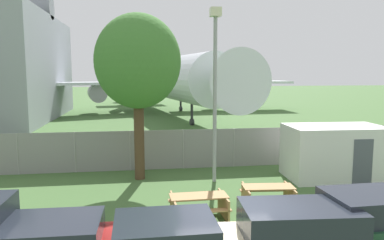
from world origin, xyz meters
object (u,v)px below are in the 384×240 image
object	(u,v)px
picnic_bench_open_grass	(199,204)
tree_behind_benches	(138,62)
picnic_bench_near_cabin	(268,194)
airplane	(162,78)
portable_cabin	(334,152)

from	to	relation	value
picnic_bench_open_grass	tree_behind_benches	xyz separation A→B (m)	(-1.84, 4.83, 4.63)
picnic_bench_near_cabin	tree_behind_benches	distance (m)	7.65
picnic_bench_near_cabin	picnic_bench_open_grass	size ratio (longest dim) A/B	1.00
airplane	tree_behind_benches	xyz separation A→B (m)	(-2.83, -27.36, 1.05)
airplane	picnic_bench_open_grass	distance (m)	32.40
picnic_bench_open_grass	tree_behind_benches	bearing A→B (deg)	110.90
airplane	tree_behind_benches	bearing A→B (deg)	-15.96
airplane	tree_behind_benches	distance (m)	27.53
tree_behind_benches	portable_cabin	bearing A→B (deg)	-7.29
portable_cabin	tree_behind_benches	bearing A→B (deg)	175.06
airplane	picnic_bench_open_grass	xyz separation A→B (m)	(-0.98, -32.19, -3.58)
airplane	picnic_bench_open_grass	size ratio (longest dim) A/B	22.48
picnic_bench_near_cabin	tree_behind_benches	size ratio (longest dim) A/B	0.26
portable_cabin	picnic_bench_near_cabin	xyz separation A→B (m)	(-4.17, -3.13, -0.70)
picnic_bench_near_cabin	portable_cabin	bearing A→B (deg)	36.88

